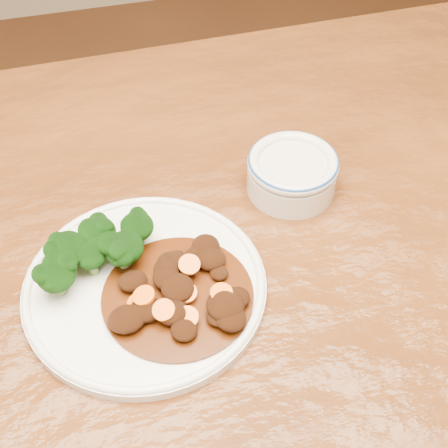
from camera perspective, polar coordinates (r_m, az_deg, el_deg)
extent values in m
cube|color=#603011|center=(0.67, -0.57, -5.81)|extent=(1.52, 0.93, 0.04)
cylinder|color=white|center=(0.65, -7.22, -5.76)|extent=(0.25, 0.25, 0.01)
torus|color=white|center=(0.64, -7.26, -5.47)|extent=(0.25, 0.25, 0.01)
cylinder|color=#73954D|center=(0.65, -9.13, -3.50)|extent=(0.01, 0.01, 0.01)
ellipsoid|color=black|center=(0.64, -9.32, -2.47)|extent=(0.03, 0.03, 0.03)
cylinder|color=#73954D|center=(0.65, -14.77, -5.59)|extent=(0.01, 0.01, 0.01)
ellipsoid|color=black|center=(0.63, -15.11, -4.51)|extent=(0.04, 0.04, 0.03)
cylinder|color=#73954D|center=(0.67, -7.80, -1.30)|extent=(0.01, 0.01, 0.01)
ellipsoid|color=black|center=(0.66, -7.96, -0.22)|extent=(0.04, 0.04, 0.03)
cylinder|color=#73954D|center=(0.66, -11.86, -3.86)|extent=(0.01, 0.01, 0.01)
ellipsoid|color=black|center=(0.64, -12.09, -2.90)|extent=(0.03, 0.03, 0.02)
cylinder|color=#73954D|center=(0.67, -11.21, -1.88)|extent=(0.01, 0.01, 0.01)
ellipsoid|color=black|center=(0.66, -11.46, -0.77)|extent=(0.04, 0.04, 0.03)
cylinder|color=#73954D|center=(0.67, -13.81, -3.24)|extent=(0.01, 0.01, 0.01)
ellipsoid|color=black|center=(0.65, -14.12, -2.13)|extent=(0.04, 0.04, 0.03)
cylinder|color=#73954D|center=(0.66, -8.85, -3.25)|extent=(0.01, 0.01, 0.01)
ellipsoid|color=black|center=(0.64, -9.05, -2.13)|extent=(0.04, 0.04, 0.03)
cylinder|color=#491C07|center=(0.63, -4.25, -6.57)|extent=(0.15, 0.15, 0.00)
ellipsoid|color=black|center=(0.64, -0.45, -4.48)|extent=(0.02, 0.02, 0.01)
ellipsoid|color=black|center=(0.61, -8.89, -8.59)|extent=(0.04, 0.03, 0.02)
ellipsoid|color=black|center=(0.61, 0.45, -7.13)|extent=(0.03, 0.02, 0.01)
ellipsoid|color=black|center=(0.64, -5.32, -4.06)|extent=(0.02, 0.02, 0.01)
ellipsoid|color=black|center=(0.64, -4.39, -3.29)|extent=(0.02, 0.02, 0.01)
ellipsoid|color=black|center=(0.60, -0.59, -8.41)|extent=(0.02, 0.02, 0.01)
ellipsoid|color=black|center=(0.60, -3.66, -9.64)|extent=(0.03, 0.03, 0.01)
ellipsoid|color=black|center=(0.63, -5.27, -4.94)|extent=(0.03, 0.03, 0.01)
ellipsoid|color=black|center=(0.64, -5.26, -3.99)|extent=(0.03, 0.03, 0.01)
ellipsoid|color=black|center=(0.65, -1.68, -2.01)|extent=(0.03, 0.03, 0.01)
ellipsoid|color=black|center=(0.64, -1.18, -3.27)|extent=(0.03, 0.03, 0.02)
ellipsoid|color=black|center=(0.60, 0.11, -7.45)|extent=(0.04, 0.04, 0.02)
ellipsoid|color=black|center=(0.60, -5.04, -8.16)|extent=(0.02, 0.02, 0.01)
ellipsoid|color=black|center=(0.60, -4.95, -8.33)|extent=(0.02, 0.02, 0.01)
ellipsoid|color=black|center=(0.63, -8.33, -5.18)|extent=(0.03, 0.03, 0.01)
ellipsoid|color=black|center=(0.65, -5.12, -3.26)|extent=(0.02, 0.02, 0.01)
ellipsoid|color=black|center=(0.60, 0.66, -8.67)|extent=(0.03, 0.03, 0.01)
ellipsoid|color=black|center=(0.60, -4.72, -8.09)|extent=(0.03, 0.03, 0.02)
ellipsoid|color=black|center=(0.63, -5.14, -5.29)|extent=(0.02, 0.02, 0.01)
ellipsoid|color=black|center=(0.62, -4.27, -5.83)|extent=(0.03, 0.04, 0.02)
ellipsoid|color=black|center=(0.61, 1.16, -6.76)|extent=(0.03, 0.03, 0.01)
ellipsoid|color=black|center=(0.65, -2.58, -2.84)|extent=(0.02, 0.02, 0.01)
ellipsoid|color=black|center=(0.61, -7.15, -7.79)|extent=(0.03, 0.03, 0.02)
cylinder|color=orange|center=(0.61, -7.32, -6.52)|extent=(0.03, 0.03, 0.01)
cylinder|color=orange|center=(0.60, -3.36, -8.51)|extent=(0.03, 0.03, 0.01)
cylinder|color=orange|center=(0.61, -0.24, -6.31)|extent=(0.03, 0.03, 0.00)
cylinder|color=orange|center=(0.62, -3.49, -6.28)|extent=(0.03, 0.03, 0.01)
cylinder|color=orange|center=(0.63, -3.19, -3.72)|extent=(0.03, 0.03, 0.01)
cylinder|color=orange|center=(0.61, -7.86, -7.11)|extent=(0.03, 0.03, 0.01)
cylinder|color=orange|center=(0.60, -5.53, -7.83)|extent=(0.03, 0.03, 0.01)
cylinder|color=silver|center=(0.74, 6.19, 4.21)|extent=(0.10, 0.10, 0.03)
cylinder|color=silver|center=(0.72, 6.32, 5.38)|extent=(0.08, 0.08, 0.01)
torus|color=silver|center=(0.72, 6.34, 5.58)|extent=(0.11, 0.11, 0.01)
torus|color=navy|center=(0.72, 6.36, 5.79)|extent=(0.10, 0.10, 0.00)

